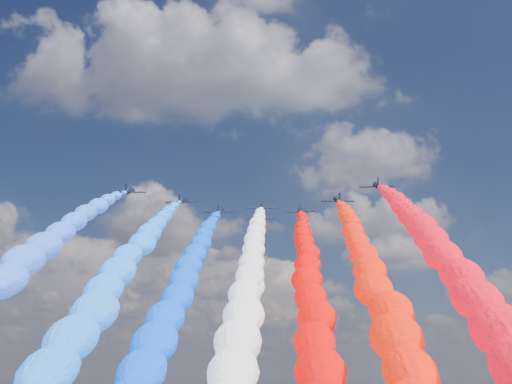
# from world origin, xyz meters

# --- Properties ---
(jet_0) EXTENTS (9.33, 12.30, 6.55)m
(jet_0) POSITION_xyz_m (-32.36, -5.19, 107.24)
(jet_0) COLOR black
(trail_0) EXTENTS (6.96, 93.75, 54.57)m
(trail_0) POSITION_xyz_m (-32.36, -53.24, 81.68)
(trail_0) COLOR #2E5FFC
(jet_1) EXTENTS (9.29, 12.27, 6.55)m
(jet_1) POSITION_xyz_m (-20.14, 4.75, 107.24)
(jet_1) COLOR black
(trail_1) EXTENTS (6.96, 93.75, 54.57)m
(trail_1) POSITION_xyz_m (-20.14, -43.30, 81.68)
(trail_1) COLOR #1B75FC
(jet_2) EXTENTS (8.92, 12.01, 6.55)m
(jet_2) POSITION_xyz_m (-11.02, 15.77, 107.24)
(jet_2) COLOR black
(trail_2) EXTENTS (6.96, 93.75, 54.57)m
(trail_2) POSITION_xyz_m (-11.02, -32.27, 81.68)
(trail_2) COLOR #0541E8
(jet_3) EXTENTS (9.20, 12.21, 6.55)m
(jet_3) POSITION_xyz_m (1.24, 12.20, 107.24)
(jet_3) COLOR black
(trail_3) EXTENTS (6.96, 93.75, 54.57)m
(trail_3) POSITION_xyz_m (1.24, -35.84, 81.68)
(trail_3) COLOR white
(jet_4) EXTENTS (9.25, 12.24, 6.55)m
(jet_4) POSITION_xyz_m (0.54, 24.43, 107.24)
(jet_4) COLOR black
(trail_4) EXTENTS (6.96, 93.75, 54.57)m
(trail_4) POSITION_xyz_m (0.54, -23.61, 81.68)
(trail_4) COLOR white
(jet_5) EXTENTS (9.43, 12.37, 6.55)m
(jet_5) POSITION_xyz_m (12.24, 16.66, 107.24)
(jet_5) COLOR black
(trail_5) EXTENTS (6.96, 93.75, 54.57)m
(trail_5) POSITION_xyz_m (12.24, -31.38, 81.68)
(trail_5) COLOR #DE0303
(jet_6) EXTENTS (9.48, 12.40, 6.55)m
(jet_6) POSITION_xyz_m (22.05, 6.05, 107.24)
(jet_6) COLOR black
(trail_6) EXTENTS (6.96, 93.75, 54.57)m
(trail_6) POSITION_xyz_m (22.05, -42.00, 81.68)
(trail_6) COLOR #F81805
(jet_7) EXTENTS (9.41, 12.36, 6.55)m
(jet_7) POSITION_xyz_m (30.88, -6.86, 107.24)
(jet_7) COLOR black
(trail_7) EXTENTS (6.96, 93.75, 54.57)m
(trail_7) POSITION_xyz_m (30.88, -54.91, 81.68)
(trail_7) COLOR #F8081C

